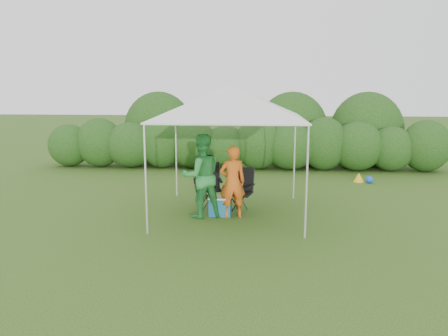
# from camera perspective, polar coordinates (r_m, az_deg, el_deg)

# --- Properties ---
(ground) EXTENTS (70.00, 70.00, 0.00)m
(ground) POSITION_cam_1_polar(r_m,az_deg,el_deg) (9.33, 0.63, -6.81)
(ground) COLOR #3E611E
(hedge) EXTENTS (13.84, 1.53, 1.80)m
(hedge) POSITION_cam_1_polar(r_m,az_deg,el_deg) (15.02, 2.43, 3.02)
(hedge) COLOR #275019
(hedge) RESTS_ON ground
(canopy) EXTENTS (3.10, 3.10, 2.83)m
(canopy) POSITION_cam_1_polar(r_m,az_deg,el_deg) (9.41, 0.89, 8.58)
(canopy) COLOR silver
(canopy) RESTS_ON ground
(chair_right) EXTENTS (0.70, 0.66, 0.98)m
(chair_right) POSITION_cam_1_polar(r_m,az_deg,el_deg) (9.89, 2.15, -2.51)
(chair_right) COLOR black
(chair_right) RESTS_ON ground
(chair_left) EXTENTS (0.73, 0.68, 1.04)m
(chair_left) POSITION_cam_1_polar(r_m,az_deg,el_deg) (10.20, -2.17, -1.90)
(chair_left) COLOR black
(chair_left) RESTS_ON ground
(man) EXTENTS (0.65, 0.52, 1.56)m
(man) POSITION_cam_1_polar(r_m,az_deg,el_deg) (9.35, 1.12, -1.83)
(man) COLOR orange
(man) RESTS_ON ground
(woman) EXTENTS (1.07, 0.97, 1.81)m
(woman) POSITION_cam_1_polar(r_m,az_deg,el_deg) (9.38, -2.96, -1.04)
(woman) COLOR green
(woman) RESTS_ON ground
(cooler) EXTENTS (0.52, 0.39, 0.42)m
(cooler) POSITION_cam_1_polar(r_m,az_deg,el_deg) (9.61, -0.48, -4.98)
(cooler) COLOR #1D6386
(cooler) RESTS_ON ground
(bottle) EXTENTS (0.07, 0.07, 0.26)m
(bottle) POSITION_cam_1_polar(r_m,az_deg,el_deg) (9.48, -0.14, -3.08)
(bottle) COLOR #592D0C
(bottle) RESTS_ON cooler
(lawn_toy) EXTENTS (0.54, 0.45, 0.27)m
(lawn_toy) POSITION_cam_1_polar(r_m,az_deg,el_deg) (13.59, 17.52, -1.24)
(lawn_toy) COLOR yellow
(lawn_toy) RESTS_ON ground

